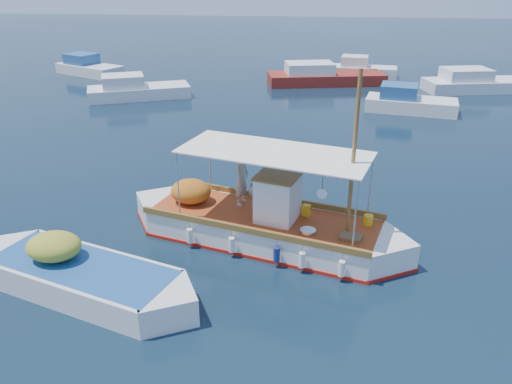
# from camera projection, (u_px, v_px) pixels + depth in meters

# --- Properties ---
(ground) EXTENTS (160.00, 160.00, 0.00)m
(ground) POSITION_uv_depth(u_px,v_px,m) (287.00, 235.00, 16.45)
(ground) COLOR black
(ground) RESTS_ON ground
(fishing_caique) EXTENTS (9.26, 4.44, 5.87)m
(fishing_caique) POSITION_uv_depth(u_px,v_px,m) (262.00, 225.00, 15.98)
(fishing_caique) COLOR white
(fishing_caique) RESTS_ON ground
(dinghy) EXTENTS (6.88, 3.57, 1.77)m
(dinghy) POSITION_uv_depth(u_px,v_px,m) (82.00, 278.00, 13.51)
(dinghy) COLOR white
(dinghy) RESTS_ON ground
(bg_boat_nw) EXTENTS (7.03, 4.78, 1.80)m
(bg_boat_nw) POSITION_uv_depth(u_px,v_px,m) (136.00, 91.00, 33.40)
(bg_boat_nw) COLOR silver
(bg_boat_nw) RESTS_ON ground
(bg_boat_n) EXTENTS (9.03, 4.54, 1.80)m
(bg_boat_n) POSITION_uv_depth(u_px,v_px,m) (322.00, 77.00, 37.54)
(bg_boat_n) COLOR maroon
(bg_boat_n) RESTS_ON ground
(bg_boat_ne) EXTENTS (5.65, 3.21, 1.80)m
(bg_boat_ne) POSITION_uv_depth(u_px,v_px,m) (408.00, 103.00, 30.38)
(bg_boat_ne) COLOR silver
(bg_boat_ne) RESTS_ON ground
(bg_boat_e) EXTENTS (8.13, 4.14, 1.80)m
(bg_boat_e) POSITION_uv_depth(u_px,v_px,m) (477.00, 84.00, 35.37)
(bg_boat_e) COLOR silver
(bg_boat_e) RESTS_ON ground
(bg_boat_far_w) EXTENTS (6.18, 4.65, 1.80)m
(bg_boat_far_w) POSITION_uv_depth(u_px,v_px,m) (88.00, 68.00, 40.93)
(bg_boat_far_w) COLOR silver
(bg_boat_far_w) RESTS_ON ground
(bg_boat_far_n) EXTENTS (5.35, 2.66, 1.80)m
(bg_boat_far_n) POSITION_uv_depth(u_px,v_px,m) (362.00, 70.00, 40.09)
(bg_boat_far_n) COLOR silver
(bg_boat_far_n) RESTS_ON ground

